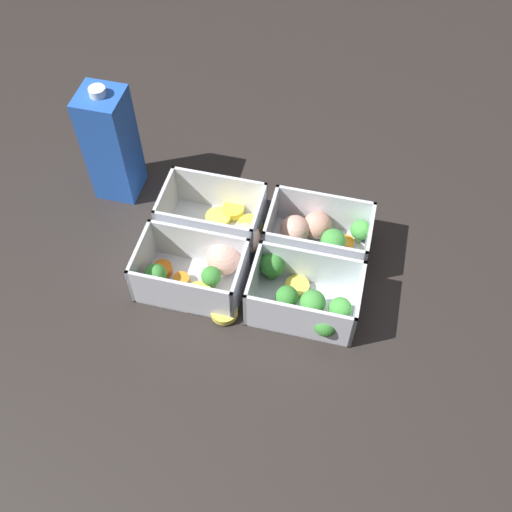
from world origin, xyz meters
name	(u,v)px	position (x,y,z in m)	size (l,w,h in m)	color
ground_plane	(256,266)	(0.00, 0.00, 0.00)	(4.00, 4.00, 0.00)	#282321
container_near_left	(199,272)	(-0.07, -0.05, 0.03)	(0.16, 0.13, 0.07)	silver
container_near_right	(304,297)	(0.08, -0.05, 0.03)	(0.15, 0.11, 0.07)	silver
container_far_left	(224,224)	(-0.06, 0.05, 0.03)	(0.17, 0.12, 0.07)	silver
container_far_right	(319,235)	(0.08, 0.06, 0.03)	(0.15, 0.10, 0.07)	silver
juice_carton	(111,144)	(-0.25, 0.10, 0.10)	(0.07, 0.07, 0.20)	blue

